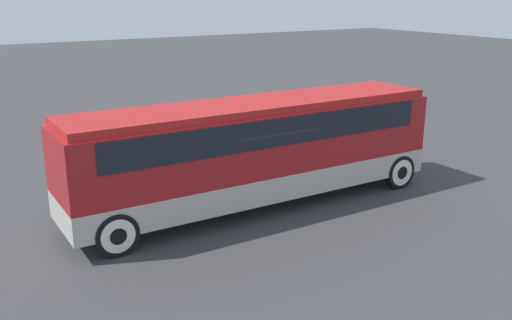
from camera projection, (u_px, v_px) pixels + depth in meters
name	position (u px, v px, depth m)	size (l,w,h in m)	color
ground_plane	(256.00, 205.00, 17.29)	(120.00, 120.00, 0.00)	#38383A
tour_bus	(259.00, 143.00, 16.78)	(11.49, 2.50, 3.20)	#B7B2A8
parked_car_near	(194.00, 141.00, 21.99)	(4.16, 1.98, 1.39)	navy
parked_car_mid	(282.00, 124.00, 24.69)	(4.75, 1.98, 1.41)	silver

